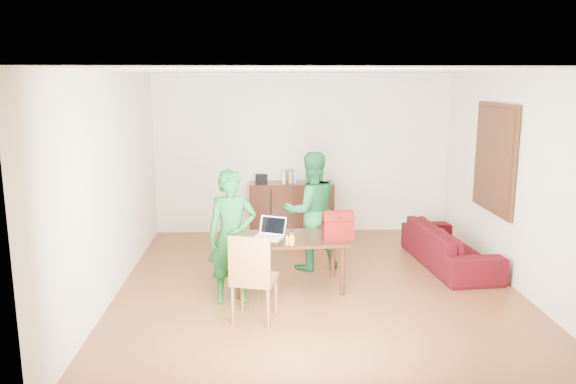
{
  "coord_description": "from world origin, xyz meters",
  "views": [
    {
      "loc": [
        -0.69,
        -6.69,
        2.62
      ],
      "look_at": [
        -0.36,
        0.26,
        1.2
      ],
      "focal_mm": 35.0,
      "sensor_mm": 36.0,
      "label": 1
    }
  ],
  "objects_px": {
    "table": "(289,243)",
    "laptop": "(268,235)",
    "person_far": "(311,211)",
    "chair": "(254,295)",
    "red_bag": "(338,227)",
    "person_near": "(232,236)",
    "bottle": "(292,237)",
    "sofa": "(449,246)"
  },
  "relations": [
    {
      "from": "person_far",
      "to": "laptop",
      "type": "bearing_deg",
      "value": 37.02
    },
    {
      "from": "person_near",
      "to": "person_far",
      "type": "relative_size",
      "value": 0.97
    },
    {
      "from": "person_far",
      "to": "sofa",
      "type": "distance_m",
      "value": 2.04
    },
    {
      "from": "chair",
      "to": "sofa",
      "type": "relative_size",
      "value": 0.52
    },
    {
      "from": "red_bag",
      "to": "chair",
      "type": "bearing_deg",
      "value": -143.82
    },
    {
      "from": "red_bag",
      "to": "table",
      "type": "bearing_deg",
      "value": 168.88
    },
    {
      "from": "person_near",
      "to": "table",
      "type": "bearing_deg",
      "value": 23.17
    },
    {
      "from": "person_near",
      "to": "person_far",
      "type": "height_order",
      "value": "person_far"
    },
    {
      "from": "chair",
      "to": "person_far",
      "type": "distance_m",
      "value": 1.94
    },
    {
      "from": "person_near",
      "to": "person_far",
      "type": "xyz_separation_m",
      "value": [
        1.03,
        1.13,
        0.03
      ]
    },
    {
      "from": "chair",
      "to": "laptop",
      "type": "bearing_deg",
      "value": 94.19
    },
    {
      "from": "table",
      "to": "person_near",
      "type": "height_order",
      "value": "person_near"
    },
    {
      "from": "table",
      "to": "person_near",
      "type": "distance_m",
      "value": 0.81
    },
    {
      "from": "person_far",
      "to": "person_near",
      "type": "bearing_deg",
      "value": 32.65
    },
    {
      "from": "table",
      "to": "sofa",
      "type": "height_order",
      "value": "table"
    },
    {
      "from": "person_far",
      "to": "red_bag",
      "type": "xyz_separation_m",
      "value": [
        0.26,
        -0.81,
        -0.02
      ]
    },
    {
      "from": "laptop",
      "to": "person_far",
      "type": "bearing_deg",
      "value": 76.27
    },
    {
      "from": "table",
      "to": "red_bag",
      "type": "xyz_separation_m",
      "value": [
        0.6,
        -0.07,
        0.21
      ]
    },
    {
      "from": "laptop",
      "to": "bottle",
      "type": "distance_m",
      "value": 0.41
    },
    {
      "from": "laptop",
      "to": "sofa",
      "type": "relative_size",
      "value": 0.22
    },
    {
      "from": "chair",
      "to": "sofa",
      "type": "height_order",
      "value": "chair"
    },
    {
      "from": "chair",
      "to": "bottle",
      "type": "xyz_separation_m",
      "value": [
        0.45,
        0.64,
        0.46
      ]
    },
    {
      "from": "red_bag",
      "to": "sofa",
      "type": "xyz_separation_m",
      "value": [
        1.71,
        0.82,
        -0.52
      ]
    },
    {
      "from": "red_bag",
      "to": "sofa",
      "type": "height_order",
      "value": "red_bag"
    },
    {
      "from": "table",
      "to": "laptop",
      "type": "bearing_deg",
      "value": -177.35
    },
    {
      "from": "bottle",
      "to": "red_bag",
      "type": "relative_size",
      "value": 0.48
    },
    {
      "from": "table",
      "to": "laptop",
      "type": "xyz_separation_m",
      "value": [
        -0.26,
        -0.03,
        0.12
      ]
    },
    {
      "from": "person_far",
      "to": "laptop",
      "type": "xyz_separation_m",
      "value": [
        -0.6,
        -0.77,
        -0.11
      ]
    },
    {
      "from": "chair",
      "to": "red_bag",
      "type": "height_order",
      "value": "chair"
    },
    {
      "from": "chair",
      "to": "person_near",
      "type": "xyz_separation_m",
      "value": [
        -0.26,
        0.57,
        0.5
      ]
    },
    {
      "from": "person_near",
      "to": "laptop",
      "type": "bearing_deg",
      "value": 33.85
    },
    {
      "from": "chair",
      "to": "red_bag",
      "type": "distance_m",
      "value": 1.45
    },
    {
      "from": "person_far",
      "to": "laptop",
      "type": "height_order",
      "value": "person_far"
    },
    {
      "from": "chair",
      "to": "bottle",
      "type": "bearing_deg",
      "value": 69.24
    },
    {
      "from": "bottle",
      "to": "red_bag",
      "type": "xyz_separation_m",
      "value": [
        0.58,
        0.25,
        0.05
      ]
    },
    {
      "from": "table",
      "to": "person_near",
      "type": "bearing_deg",
      "value": -154.18
    },
    {
      "from": "person_far",
      "to": "red_bag",
      "type": "bearing_deg",
      "value": 92.73
    },
    {
      "from": "sofa",
      "to": "bottle",
      "type": "bearing_deg",
      "value": 110.12
    },
    {
      "from": "chair",
      "to": "laptop",
      "type": "distance_m",
      "value": 1.03
    },
    {
      "from": "laptop",
      "to": "red_bag",
      "type": "height_order",
      "value": "red_bag"
    },
    {
      "from": "table",
      "to": "sofa",
      "type": "xyz_separation_m",
      "value": [
        2.31,
        0.75,
        -0.3
      ]
    },
    {
      "from": "person_near",
      "to": "bottle",
      "type": "height_order",
      "value": "person_near"
    }
  ]
}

